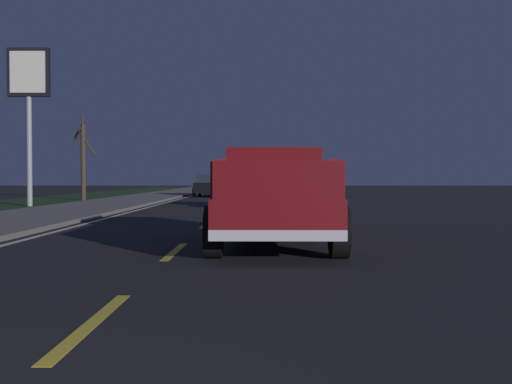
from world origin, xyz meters
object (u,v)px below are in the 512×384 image
pickup_truck (274,197)px  bare_tree_far (83,158)px  gas_price_sign (29,87)px  sedan_silver (261,189)px  sedan_black (210,185)px  sedan_red (263,185)px

pickup_truck → bare_tree_far: 24.87m
gas_price_sign → bare_tree_far: (7.42, -0.20, -2.97)m
sedan_silver → sedan_black: size_ratio=1.00×
sedan_red → gas_price_sign: bearing=145.3°
sedan_red → gas_price_sign: gas_price_sign is taller
sedan_silver → sedan_red: bearing=-0.8°
sedan_red → gas_price_sign: 19.37m
bare_tree_far → sedan_red: bearing=-52.6°
gas_price_sign → sedan_silver: bearing=-93.6°
sedan_black → bare_tree_far: size_ratio=0.88×
pickup_truck → sedan_red: 30.52m
sedan_black → sedan_red: 4.02m
sedan_black → sedan_red: size_ratio=1.00×
pickup_truck → sedan_red: (30.52, 0.01, -0.13)m
pickup_truck → bare_tree_far: bare_tree_far is taller
bare_tree_far → sedan_silver: bearing=-128.1°
pickup_truck → sedan_black: size_ratio=1.23×
sedan_red → bare_tree_far: bearing=127.4°
sedan_black → bare_tree_far: 9.54m
gas_price_sign → pickup_truck: bearing=-144.5°
sedan_silver → bare_tree_far: (8.08, 10.30, 1.65)m
sedan_silver → sedan_black: same height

